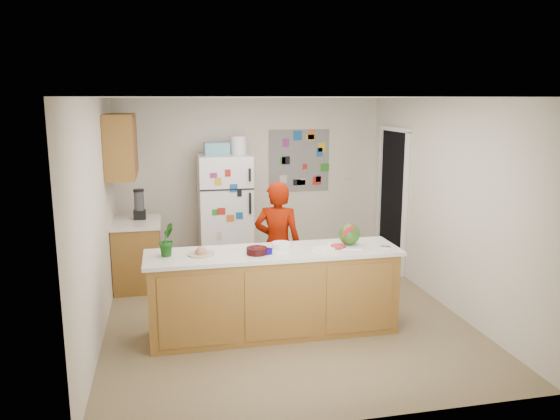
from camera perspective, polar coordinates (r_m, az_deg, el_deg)
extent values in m
cube|color=brown|center=(6.55, 0.24, -10.86)|extent=(4.00, 4.50, 0.02)
cube|color=beige|center=(8.37, -3.04, 3.04)|extent=(4.00, 0.02, 2.50)
cube|color=beige|center=(6.09, -18.58, -0.78)|extent=(0.02, 4.50, 2.50)
cube|color=beige|center=(6.88, 16.83, 0.70)|extent=(0.02, 4.50, 2.50)
cube|color=white|center=(6.05, 0.26, 11.77)|extent=(4.00, 4.50, 0.02)
cube|color=black|center=(8.19, 11.74, 0.99)|extent=(0.03, 0.85, 2.04)
cube|color=brown|center=(5.89, -0.64, -8.78)|extent=(2.60, 0.62, 0.88)
cube|color=silver|center=(5.75, -0.65, -4.47)|extent=(2.68, 0.70, 0.04)
cube|color=brown|center=(7.56, -14.66, -4.62)|extent=(0.60, 0.80, 0.86)
cube|color=silver|center=(7.45, -14.83, -1.29)|extent=(0.64, 0.84, 0.04)
cube|color=brown|center=(7.26, -16.30, 6.46)|extent=(0.35, 1.00, 0.80)
cube|color=silver|center=(8.01, -5.77, -0.30)|extent=(0.75, 0.70, 1.70)
cube|color=#5999B2|center=(7.86, -6.63, 6.39)|extent=(0.35, 0.28, 0.18)
cube|color=slate|center=(8.46, 2.00, 5.18)|extent=(0.95, 0.01, 0.95)
imported|color=#6B0F00|center=(6.53, -0.24, -3.68)|extent=(0.66, 0.54, 1.54)
cylinder|color=black|center=(7.54, -14.49, 0.50)|extent=(0.13, 0.13, 0.38)
cube|color=white|center=(5.95, 6.73, -3.74)|extent=(0.42, 0.36, 0.01)
sphere|color=#205116|center=(5.95, 7.25, -2.52)|extent=(0.23, 0.23, 0.23)
cylinder|color=red|center=(5.87, 6.06, -3.76)|extent=(0.15, 0.15, 0.02)
cylinder|color=black|center=(5.62, -2.44, -4.28)|extent=(0.27, 0.27, 0.07)
cylinder|color=silver|center=(5.84, 0.13, -3.69)|extent=(0.21, 0.21, 0.06)
cylinder|color=#090066|center=(5.63, -1.38, -4.33)|extent=(0.15, 0.15, 0.05)
cylinder|color=beige|center=(5.65, -8.24, -4.59)|extent=(0.34, 0.34, 0.02)
cube|color=white|center=(5.80, 4.55, -4.05)|extent=(0.24, 0.23, 0.02)
cube|color=gray|center=(5.98, 10.95, -3.79)|extent=(0.11, 0.08, 0.01)
imported|color=#1C4811|center=(5.64, -11.79, -3.06)|extent=(0.19, 0.22, 0.33)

